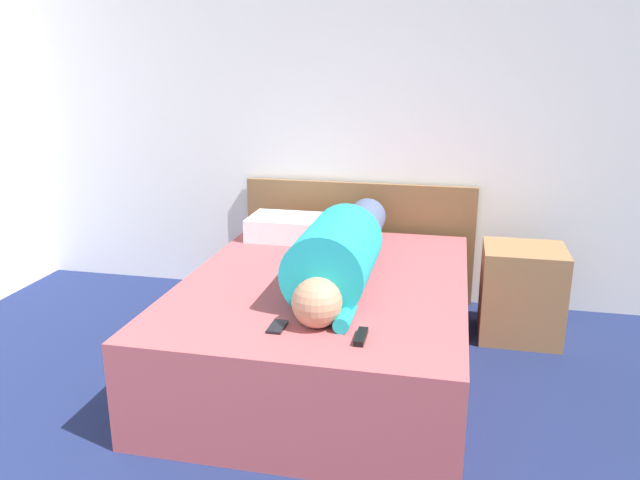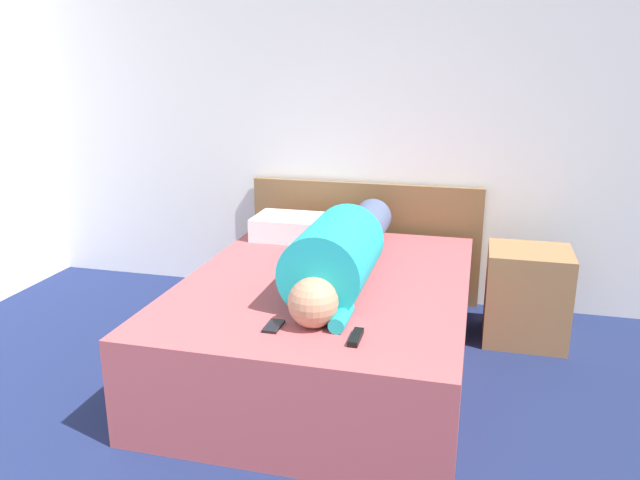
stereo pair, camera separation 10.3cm
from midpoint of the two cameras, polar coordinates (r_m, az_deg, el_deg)
The scene contains 8 objects.
wall_back at distance 4.18m, azimuth 4.42°, elevation 12.04°, with size 6.18×0.06×2.60m.
bed at distance 3.35m, azimuth -0.36°, elevation -7.58°, with size 1.44×1.91×0.50m.
headboard at distance 4.28m, azimuth 2.79°, elevation -0.05°, with size 1.56×0.04×0.81m.
nightstand at distance 3.86m, azimuth 17.20°, elevation -4.64°, with size 0.46×0.41×0.55m.
person_lying at distance 3.16m, azimuth 1.08°, elevation -1.05°, with size 0.38×1.61×0.38m.
pillow_near_headboard at distance 3.95m, azimuth -2.71°, elevation 1.10°, with size 0.62×0.34×0.14m.
tv_remote at distance 2.57m, azimuth 2.61°, elevation -8.83°, with size 0.04×0.15×0.02m.
cell_phone at distance 2.69m, azimuth -5.03°, elevation -7.92°, with size 0.06×0.13×0.01m.
Camera 1 is at (0.53, -0.16, 1.61)m, focal length 35.00 mm.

